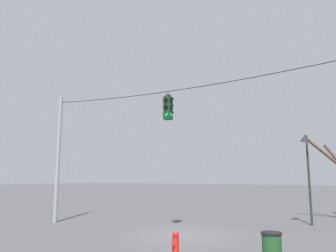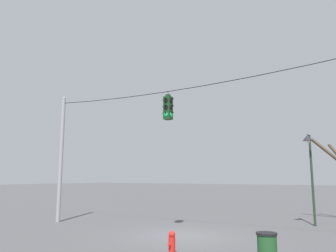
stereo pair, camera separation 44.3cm
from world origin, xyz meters
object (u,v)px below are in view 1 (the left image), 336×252
(trash_bin, at_px, (272,249))
(traffic_light_near_right_pole, at_px, (168,108))
(utility_pole_left, at_px, (58,158))
(street_lamp, at_px, (307,156))
(fire_hydrant, at_px, (176,243))

(trash_bin, bearing_deg, traffic_light_near_right_pole, 149.06)
(traffic_light_near_right_pole, height_order, trash_bin, traffic_light_near_right_pole)
(traffic_light_near_right_pole, distance_m, trash_bin, 8.10)
(utility_pole_left, xyz_separation_m, trash_bin, (12.61, -3.17, -3.13))
(utility_pole_left, distance_m, traffic_light_near_right_pole, 7.63)
(street_lamp, relative_size, fire_hydrant, 6.29)
(traffic_light_near_right_pole, xyz_separation_m, fire_hydrant, (2.25, -3.37, -5.35))
(traffic_light_near_right_pole, height_order, fire_hydrant, traffic_light_near_right_pole)
(traffic_light_near_right_pole, bearing_deg, trash_bin, -30.94)
(utility_pole_left, relative_size, trash_bin, 7.73)
(traffic_light_near_right_pole, relative_size, trash_bin, 1.45)
(utility_pole_left, relative_size, traffic_light_near_right_pole, 5.34)
(street_lamp, distance_m, fire_hydrant, 10.01)
(utility_pole_left, height_order, trash_bin, utility_pole_left)
(traffic_light_near_right_pole, bearing_deg, street_lamp, 47.14)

